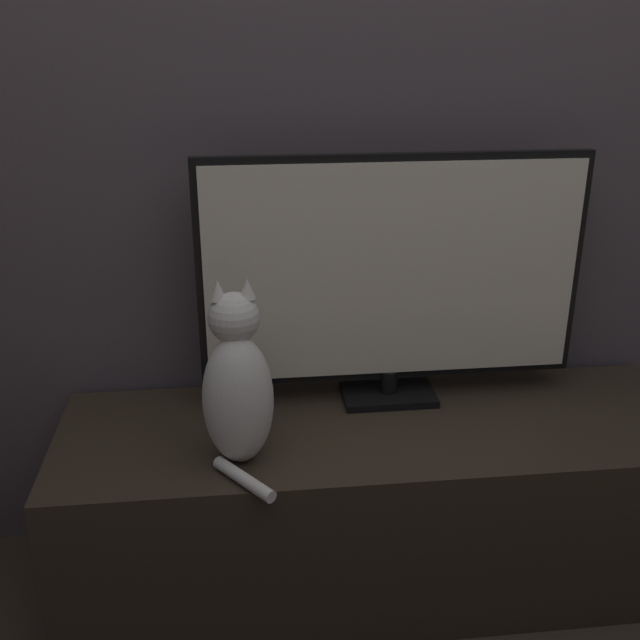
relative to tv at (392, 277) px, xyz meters
The scene contains 4 objects.
wall_back 0.53m from the tv, 105.19° to the left, with size 4.80×0.05×2.60m.
tv_stand 0.58m from the tv, 107.92° to the right, with size 1.58×0.51×0.46m.
tv is the anchor object (origin of this frame).
cat 0.49m from the tv, 147.47° to the right, with size 0.16×0.27×0.42m.
Camera 1 is at (-0.33, -0.65, 1.38)m, focal length 42.00 mm.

